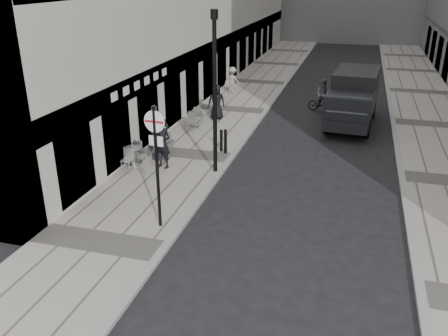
# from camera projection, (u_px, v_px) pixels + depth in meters

# --- Properties ---
(ground) EXTENTS (120.00, 120.00, 0.00)m
(ground) POSITION_uv_depth(u_px,v_px,m) (117.00, 315.00, 11.23)
(ground) COLOR black
(ground) RESTS_ON ground
(sidewalk) EXTENTS (4.00, 60.00, 0.12)m
(sidewalk) POSITION_uv_depth(u_px,v_px,m) (231.00, 110.00, 27.70)
(sidewalk) COLOR #9E978F
(sidewalk) RESTS_ON ground
(far_sidewalk) EXTENTS (4.00, 60.00, 0.12)m
(far_sidewalk) POSITION_uv_depth(u_px,v_px,m) (433.00, 125.00, 24.94)
(far_sidewalk) COLOR #9E978F
(far_sidewalk) RESTS_ON ground
(walking_man) EXTENTS (0.86, 0.69, 2.04)m
(walking_man) POSITION_uv_depth(u_px,v_px,m) (163.00, 143.00, 19.03)
(walking_man) COLOR black
(walking_man) RESTS_ON sidewalk
(sign_post) EXTENTS (0.66, 0.13, 3.85)m
(sign_post) POSITION_uv_depth(u_px,v_px,m) (156.00, 152.00, 14.02)
(sign_post) COLOR black
(sign_post) RESTS_ON sidewalk
(lamppost) EXTENTS (0.28, 0.28, 6.19)m
(lamppost) POSITION_uv_depth(u_px,v_px,m) (215.00, 86.00, 17.72)
(lamppost) COLOR black
(lamppost) RESTS_ON sidewalk
(bollard_near) EXTENTS (0.14, 0.14, 1.03)m
(bollard_near) POSITION_uv_depth(u_px,v_px,m) (225.00, 142.00, 20.71)
(bollard_near) COLOR black
(bollard_near) RESTS_ON sidewalk
(bollard_far) EXTENTS (0.13, 0.13, 0.94)m
(bollard_far) POSITION_uv_depth(u_px,v_px,m) (221.00, 141.00, 20.96)
(bollard_far) COLOR black
(bollard_far) RESTS_ON sidewalk
(panel_van) EXTENTS (2.61, 6.00, 2.75)m
(panel_van) POSITION_uv_depth(u_px,v_px,m) (354.00, 96.00, 24.70)
(panel_van) COLOR black
(panel_van) RESTS_ON ground
(cyclist) EXTENTS (1.87, 1.17, 1.90)m
(cyclist) POSITION_uv_depth(u_px,v_px,m) (323.00, 99.00, 27.20)
(cyclist) COLOR black
(cyclist) RESTS_ON ground
(pedestrian_a) EXTENTS (1.24, 0.80, 1.96)m
(pedestrian_a) POSITION_uv_depth(u_px,v_px,m) (155.00, 126.00, 21.25)
(pedestrian_a) COLOR #57575C
(pedestrian_a) RESTS_ON sidewalk
(pedestrian_b) EXTENTS (1.19, 0.81, 1.70)m
(pedestrian_b) POSITION_uv_depth(u_px,v_px,m) (232.00, 80.00, 30.93)
(pedestrian_b) COLOR gray
(pedestrian_b) RESTS_ON sidewalk
(pedestrian_c) EXTENTS (1.10, 0.96, 1.90)m
(pedestrian_c) POSITION_uv_depth(u_px,v_px,m) (216.00, 102.00, 25.36)
(pedestrian_c) COLOR black
(pedestrian_c) RESTS_ON sidewalk
(cafe_table_near) EXTENTS (0.74, 1.67, 0.95)m
(cafe_table_near) POSITION_uv_depth(u_px,v_px,m) (195.00, 118.00, 24.15)
(cafe_table_near) COLOR #ADADAF
(cafe_table_near) RESTS_ON sidewalk
(cafe_table_mid) EXTENTS (0.72, 1.63, 0.93)m
(cafe_table_mid) POSITION_uv_depth(u_px,v_px,m) (134.00, 155.00, 19.41)
(cafe_table_mid) COLOR silver
(cafe_table_mid) RESTS_ON sidewalk
(cafe_table_far) EXTENTS (0.77, 1.74, 0.99)m
(cafe_table_far) POSITION_uv_depth(u_px,v_px,m) (163.00, 146.00, 20.24)
(cafe_table_far) COLOR #B0B0B2
(cafe_table_far) RESTS_ON sidewalk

